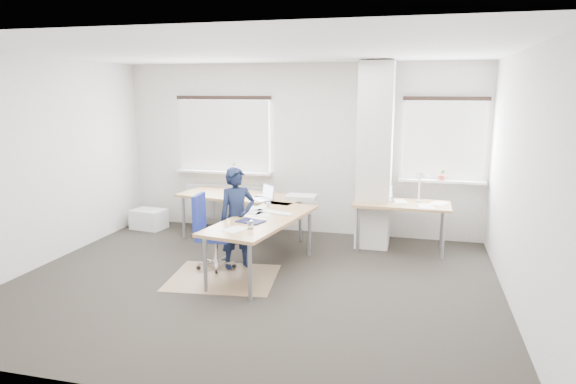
% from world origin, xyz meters
% --- Properties ---
extents(ground, '(6.00, 6.00, 0.00)m').
position_xyz_m(ground, '(0.00, 0.00, 0.00)').
color(ground, '#282520').
rests_on(ground, ground).
extents(room_shell, '(6.04, 5.04, 2.82)m').
position_xyz_m(room_shell, '(0.18, 0.45, 1.75)').
color(room_shell, '#B9B3A8').
rests_on(room_shell, ground).
extents(floor_mat, '(1.46, 1.28, 0.01)m').
position_xyz_m(floor_mat, '(-0.42, 0.06, 0.00)').
color(floor_mat, '#8F724E').
rests_on(floor_mat, ground).
extents(white_crate, '(0.60, 0.46, 0.33)m').
position_xyz_m(white_crate, '(-2.55, 1.99, 0.17)').
color(white_crate, white).
rests_on(white_crate, ground).
extents(desk_main, '(2.40, 2.98, 0.96)m').
position_xyz_m(desk_main, '(-0.33, 1.08, 0.69)').
color(desk_main, '#A16E45').
rests_on(desk_main, ground).
extents(desk_side, '(1.41, 0.71, 1.22)m').
position_xyz_m(desk_side, '(1.73, 1.80, 0.69)').
color(desk_side, '#A16E45').
rests_on(desk_side, ground).
extents(task_chair, '(0.55, 0.54, 1.01)m').
position_xyz_m(task_chair, '(-0.69, 0.40, 0.28)').
color(task_chair, navy).
rests_on(task_chair, ground).
extents(person, '(0.59, 0.57, 1.37)m').
position_xyz_m(person, '(-0.37, 0.49, 0.68)').
color(person, black).
rests_on(person, ground).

